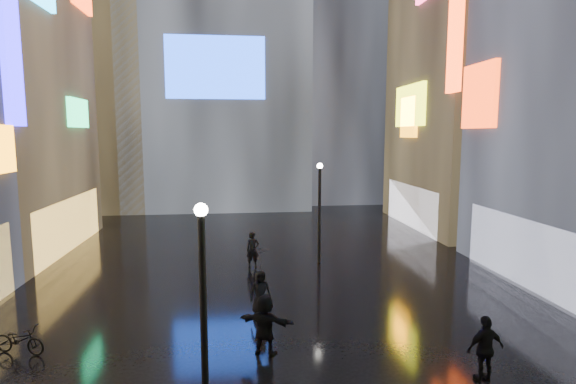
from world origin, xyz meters
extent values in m
plane|color=black|center=(0.00, 20.00, 0.00)|extent=(140.00, 140.00, 0.00)
cube|color=#1D14FF|center=(-10.85, 20.00, 11.00)|extent=(0.25, 1.40, 8.00)
cube|color=#FFC659|center=(-11.10, 26.00, 1.50)|extent=(0.20, 10.00, 3.00)
cube|color=#1AEA7C|center=(-10.85, 27.82, 7.91)|extent=(0.25, 3.00, 1.71)
cube|color=white|center=(11.10, 17.00, 1.50)|extent=(0.20, 9.00, 3.00)
cube|color=#FF3A0C|center=(10.85, 21.12, 8.58)|extent=(0.25, 2.99, 3.26)
cube|color=#FF3A0C|center=(10.85, 24.00, 14.00)|extent=(0.25, 1.40, 10.00)
cube|color=black|center=(16.00, 30.00, 14.00)|extent=(10.00, 12.00, 28.00)
cube|color=white|center=(11.10, 30.00, 1.50)|extent=(0.20, 9.00, 3.00)
cube|color=#F2FF19|center=(10.85, 30.32, 8.66)|extent=(0.25, 4.92, 2.91)
cube|color=orange|center=(10.85, 30.44, 7.84)|extent=(0.25, 2.63, 2.87)
cube|color=#194CFF|center=(-3.00, 36.90, 12.00)|extent=(8.00, 0.20, 5.00)
cube|color=black|center=(9.00, 46.00, 17.00)|extent=(12.00, 12.00, 34.00)
cube|color=black|center=(-14.00, 42.00, 13.00)|extent=(10.00, 10.00, 26.00)
cylinder|color=black|center=(-2.24, 8.88, 2.50)|extent=(0.16, 0.16, 5.00)
sphere|color=white|center=(-2.24, 8.88, 5.05)|extent=(0.30, 0.30, 0.30)
cylinder|color=black|center=(2.77, 21.72, 2.50)|extent=(0.16, 0.16, 5.00)
sphere|color=white|center=(2.77, 21.72, 5.05)|extent=(0.30, 0.30, 0.30)
imported|color=black|center=(5.13, 10.01, 0.91)|extent=(1.11, 0.56, 1.83)
imported|color=black|center=(-0.65, 15.35, 0.83)|extent=(0.90, 0.69, 1.65)
imported|color=black|center=(-0.68, 12.18, 0.94)|extent=(1.82, 1.19, 1.88)
imported|color=black|center=(-0.70, 21.21, 0.90)|extent=(0.72, 0.54, 1.79)
imported|color=black|center=(-0.65, 15.35, 2.08)|extent=(1.34, 1.34, 0.87)
imported|color=black|center=(-8.11, 13.06, 0.44)|extent=(1.79, 1.08, 0.89)
camera|label=1|loc=(-1.49, -0.75, 6.66)|focal=28.00mm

